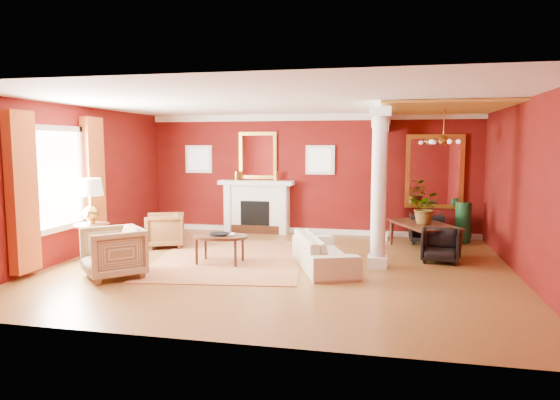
% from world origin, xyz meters
% --- Properties ---
extents(ground, '(8.00, 8.00, 0.00)m').
position_xyz_m(ground, '(0.00, 0.00, 0.00)').
color(ground, brown).
rests_on(ground, ground).
extents(room_shell, '(8.04, 7.04, 2.92)m').
position_xyz_m(room_shell, '(0.00, 0.00, 2.02)').
color(room_shell, '#640F0E').
rests_on(room_shell, ground).
extents(fireplace, '(1.85, 0.42, 1.29)m').
position_xyz_m(fireplace, '(-1.30, 3.32, 0.65)').
color(fireplace, white).
rests_on(fireplace, ground).
extents(overmantel_mirror, '(0.95, 0.07, 1.15)m').
position_xyz_m(overmantel_mirror, '(-1.30, 3.45, 1.90)').
color(overmantel_mirror, gold).
rests_on(overmantel_mirror, fireplace).
extents(flank_window_left, '(0.70, 0.07, 0.70)m').
position_xyz_m(flank_window_left, '(-2.85, 3.46, 1.80)').
color(flank_window_left, white).
rests_on(flank_window_left, room_shell).
extents(flank_window_right, '(0.70, 0.07, 0.70)m').
position_xyz_m(flank_window_right, '(0.25, 3.46, 1.80)').
color(flank_window_right, white).
rests_on(flank_window_right, room_shell).
extents(left_window, '(0.21, 2.55, 2.60)m').
position_xyz_m(left_window, '(-3.89, -0.60, 1.42)').
color(left_window, white).
rests_on(left_window, room_shell).
extents(column_front, '(0.36, 0.36, 2.80)m').
position_xyz_m(column_front, '(1.70, 0.30, 1.43)').
color(column_front, white).
rests_on(column_front, ground).
extents(column_back, '(0.36, 0.36, 2.80)m').
position_xyz_m(column_back, '(1.70, 3.00, 1.43)').
color(column_back, white).
rests_on(column_back, ground).
extents(header_beam, '(0.30, 3.20, 0.32)m').
position_xyz_m(header_beam, '(1.70, 1.90, 2.62)').
color(header_beam, white).
rests_on(header_beam, column_front).
extents(amber_ceiling, '(2.30, 3.40, 0.04)m').
position_xyz_m(amber_ceiling, '(2.85, 1.75, 2.87)').
color(amber_ceiling, gold).
rests_on(amber_ceiling, room_shell).
extents(dining_mirror, '(1.30, 0.07, 1.70)m').
position_xyz_m(dining_mirror, '(2.90, 3.45, 1.55)').
color(dining_mirror, gold).
rests_on(dining_mirror, room_shell).
extents(chandelier, '(0.60, 0.62, 0.75)m').
position_xyz_m(chandelier, '(2.90, 1.80, 2.25)').
color(chandelier, '#B28D38').
rests_on(chandelier, room_shell).
extents(crown_trim, '(8.00, 0.08, 0.16)m').
position_xyz_m(crown_trim, '(0.00, 3.46, 2.82)').
color(crown_trim, white).
rests_on(crown_trim, room_shell).
extents(base_trim, '(8.00, 0.08, 0.12)m').
position_xyz_m(base_trim, '(0.00, 3.46, 0.06)').
color(base_trim, white).
rests_on(base_trim, ground).
extents(rug, '(3.16, 3.93, 0.01)m').
position_xyz_m(rug, '(-1.05, 0.37, 0.01)').
color(rug, maroon).
rests_on(rug, ground).
extents(sofa, '(1.25, 2.11, 0.79)m').
position_xyz_m(sofa, '(0.78, 0.07, 0.40)').
color(sofa, beige).
rests_on(sofa, ground).
extents(armchair_leopard, '(0.95, 0.98, 0.79)m').
position_xyz_m(armchair_leopard, '(-2.75, 1.18, 0.40)').
color(armchair_leopard, black).
rests_on(armchair_leopard, ground).
extents(armchair_stripe, '(1.20, 1.20, 0.90)m').
position_xyz_m(armchair_stripe, '(-2.50, -1.27, 0.45)').
color(armchair_stripe, tan).
rests_on(armchair_stripe, ground).
extents(coffee_table, '(1.04, 1.04, 0.52)m').
position_xyz_m(coffee_table, '(-1.12, 0.00, 0.48)').
color(coffee_table, black).
rests_on(coffee_table, ground).
extents(coffee_book, '(0.18, 0.07, 0.25)m').
position_xyz_m(coffee_book, '(-1.04, 0.03, 0.65)').
color(coffee_book, black).
rests_on(coffee_book, coffee_table).
extents(side_table, '(0.62, 0.62, 1.55)m').
position_xyz_m(side_table, '(-3.41, -0.45, 1.05)').
color(side_table, black).
rests_on(side_table, ground).
extents(dining_table, '(1.18, 1.70, 0.90)m').
position_xyz_m(dining_table, '(2.62, 1.92, 0.45)').
color(dining_table, black).
rests_on(dining_table, ground).
extents(dining_chair_near, '(0.74, 0.70, 0.68)m').
position_xyz_m(dining_chair_near, '(2.83, 0.98, 0.34)').
color(dining_chair_near, black).
rests_on(dining_chair_near, ground).
extents(dining_chair_far, '(0.72, 0.67, 0.73)m').
position_xyz_m(dining_chair_far, '(2.70, 2.81, 0.37)').
color(dining_chair_far, black).
rests_on(dining_chair_far, ground).
extents(green_urn, '(0.38, 0.38, 0.91)m').
position_xyz_m(green_urn, '(3.50, 3.00, 0.36)').
color(green_urn, '#154320').
rests_on(green_urn, ground).
extents(potted_plant, '(0.76, 0.81, 0.52)m').
position_xyz_m(potted_plant, '(2.61, 1.85, 1.16)').
color(potted_plant, '#26591E').
rests_on(potted_plant, dining_table).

